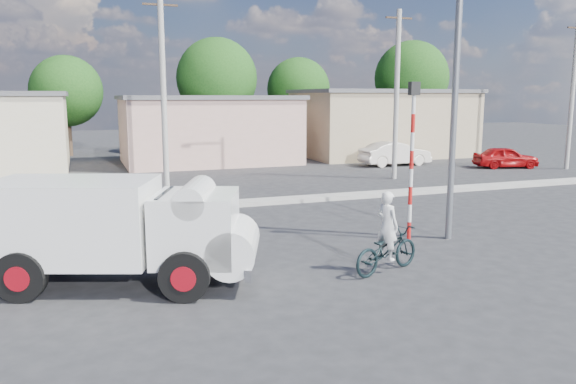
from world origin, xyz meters
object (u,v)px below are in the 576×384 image
object	(u,v)px
bicycle	(387,250)
car_red	(506,157)
truck	(124,228)
traffic_pole	(412,147)
streetlight	(452,59)
car_cream	(395,154)
cyclist	(387,238)

from	to	relation	value
bicycle	car_red	bearing A→B (deg)	-67.33
truck	traffic_pole	xyz separation A→B (m)	(7.75, 1.29, 1.34)
streetlight	traffic_pole	bearing A→B (deg)	162.27
car_cream	car_red	world-z (taller)	car_cream
truck	bicycle	bearing A→B (deg)	9.12
car_cream	streetlight	size ratio (longest dim) A/B	0.47
truck	bicycle	distance (m)	5.79
cyclist	bicycle	bearing A→B (deg)	70.68
bicycle	traffic_pole	bearing A→B (deg)	-60.80
truck	streetlight	bearing A→B (deg)	26.70
cyclist	traffic_pole	distance (m)	3.67
cyclist	car_red	world-z (taller)	cyclist
truck	traffic_pole	world-z (taller)	traffic_pole
bicycle	cyclist	xyz separation A→B (m)	(0.00, 0.00, 0.27)
truck	cyclist	xyz separation A→B (m)	(5.64, -1.11, -0.47)
bicycle	cyclist	world-z (taller)	cyclist
car_red	streetlight	size ratio (longest dim) A/B	0.39
bicycle	streetlight	bearing A→B (deg)	-74.90
bicycle	car_cream	bearing A→B (deg)	-50.80
truck	car_cream	world-z (taller)	truck
traffic_pole	car_red	bearing A→B (deg)	40.86
truck	cyclist	size ratio (longest dim) A/B	3.69
traffic_pole	bicycle	bearing A→B (deg)	-131.48
car_red	cyclist	bearing A→B (deg)	147.68
car_cream	car_red	distance (m)	6.15
car_cream	traffic_pole	bearing A→B (deg)	148.92
car_cream	traffic_pole	xyz separation A→B (m)	(-8.65, -15.19, 1.90)
car_cream	truck	bearing A→B (deg)	133.71
traffic_pole	streetlight	xyz separation A→B (m)	(0.94, -0.30, 2.37)
truck	bicycle	size ratio (longest dim) A/B	2.93
truck	car_red	bearing A→B (deg)	51.82
cyclist	car_red	bearing A→B (deg)	-67.33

